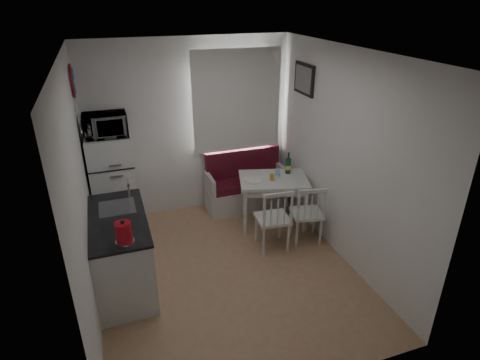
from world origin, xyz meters
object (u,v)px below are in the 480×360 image
object	(u,v)px
bench	(246,188)
chair_right	(310,209)
wine_bottle	(288,163)
kettle	(124,232)
chair_left	(276,214)
kitchen_counter	(122,252)
fridge	(114,185)
dining_table	(274,183)
microwave	(105,125)

from	to	relation	value
bench	chair_right	size ratio (longest dim) A/B	2.67
wine_bottle	kettle	bearing A→B (deg)	-150.46
chair_left	bench	bearing A→B (deg)	92.23
kitchen_counter	chair_right	xyz separation A→B (m)	(2.43, 0.07, 0.08)
bench	fridge	distance (m)	2.02
kettle	chair_left	bearing A→B (deg)	17.62
fridge	kitchen_counter	bearing A→B (deg)	-90.90
dining_table	wine_bottle	xyz separation A→B (m)	(0.27, 0.10, 0.24)
dining_table	bench	bearing A→B (deg)	122.70
microwave	bench	bearing A→B (deg)	4.62
chair_left	fridge	bearing A→B (deg)	152.99
kitchen_counter	kettle	bearing A→B (deg)	-84.72
bench	fridge	size ratio (longest dim) A/B	0.87
bench	chair_right	xyz separation A→B (m)	(0.44, -1.29, 0.23)
kettle	dining_table	bearing A→B (deg)	30.57
dining_table	kettle	world-z (taller)	kettle
dining_table	fridge	bearing A→B (deg)	-178.00
dining_table	chair_right	distance (m)	0.71
kitchen_counter	chair_right	distance (m)	2.44
chair_right	wine_bottle	xyz separation A→B (m)	(0.02, 0.76, 0.35)
dining_table	kitchen_counter	bearing A→B (deg)	-146.13
dining_table	wine_bottle	size ratio (longest dim) A/B	3.46
kitchen_counter	chair_left	distance (m)	1.94
chair_left	chair_right	xyz separation A→B (m)	(0.50, 0.00, -0.02)
kitchen_counter	chair_right	world-z (taller)	kitchen_counter
chair_left	chair_right	distance (m)	0.50
kitchen_counter	wine_bottle	distance (m)	2.62
chair_right	wine_bottle	size ratio (longest dim) A/B	1.47
kitchen_counter	microwave	bearing A→B (deg)	89.06
bench	microwave	world-z (taller)	microwave
fridge	wine_bottle	world-z (taller)	fridge
bench	microwave	distance (m)	2.36
kitchen_counter	kettle	world-z (taller)	kitchen_counter
wine_bottle	fridge	bearing A→B (deg)	170.20
dining_table	kettle	distance (m)	2.51
bench	kitchen_counter	bearing A→B (deg)	-145.76
dining_table	fridge	size ratio (longest dim) A/B	0.77
kitchen_counter	dining_table	distance (m)	2.31
chair_left	wine_bottle	bearing A→B (deg)	60.56
bench	chair_left	distance (m)	1.32
dining_table	wine_bottle	distance (m)	0.37
chair_right	chair_left	bearing A→B (deg)	-167.97
chair_left	fridge	xyz separation A→B (m)	(-1.91, 1.18, 0.17)
kitchen_counter	fridge	distance (m)	1.27
kitchen_counter	fridge	xyz separation A→B (m)	(0.02, 1.24, 0.27)
fridge	kettle	xyz separation A→B (m)	(0.03, -1.78, 0.30)
chair_right	microwave	xyz separation A→B (m)	(-2.41, 1.13, 1.06)
dining_table	chair_left	distance (m)	0.71
microwave	wine_bottle	xyz separation A→B (m)	(2.43, -0.37, -0.71)
chair_right	bench	bearing A→B (deg)	120.68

